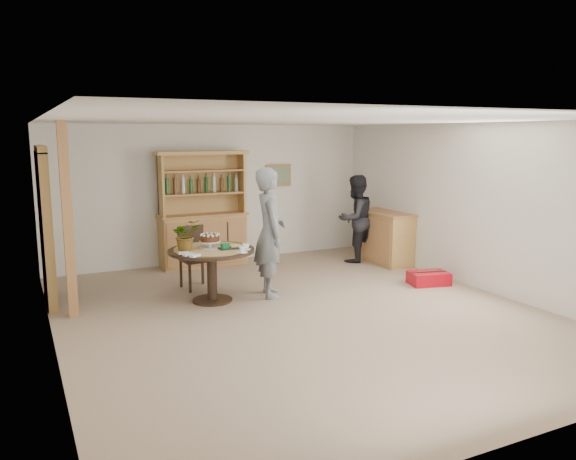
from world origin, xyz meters
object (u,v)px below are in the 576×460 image
at_px(sideboard, 384,237).
at_px(teen_boy, 270,233).
at_px(hutch, 203,227).
at_px(adult_person, 355,219).
at_px(dining_chair, 194,253).
at_px(red_suitcase, 429,278).
at_px(dining_table, 212,259).

height_order(sideboard, teen_boy, teen_boy).
xyz_separation_m(hutch, adult_person, (2.61, -0.94, 0.11)).
height_order(dining_chair, red_suitcase, dining_chair).
relative_size(hutch, sideboard, 1.62).
distance_m(dining_table, teen_boy, 0.92).
relative_size(dining_chair, teen_boy, 0.51).
bearing_deg(teen_boy, hutch, 20.80).
bearing_deg(dining_chair, dining_table, -95.49).
bearing_deg(hutch, red_suitcase, -45.64).
height_order(sideboard, dining_table, sideboard).
relative_size(hutch, dining_table, 1.70).
xyz_separation_m(hutch, red_suitcase, (2.77, -2.83, -0.59)).
distance_m(dining_chair, adult_person, 3.23).
xyz_separation_m(dining_table, teen_boy, (0.85, -0.10, 0.33)).
bearing_deg(hutch, adult_person, -19.89).
distance_m(hutch, adult_person, 2.78).
height_order(hutch, sideboard, hutch).
relative_size(dining_table, adult_person, 0.75).
distance_m(hutch, teen_boy, 2.32).
height_order(adult_person, red_suitcase, adult_person).
height_order(dining_table, teen_boy, teen_boy).
bearing_deg(adult_person, dining_table, 8.41).
distance_m(sideboard, dining_table, 3.73).
distance_m(sideboard, adult_person, 0.62).
distance_m(adult_person, red_suitcase, 2.02).
bearing_deg(dining_table, red_suitcase, -10.88).
bearing_deg(dining_chair, hutch, 60.90).
relative_size(teen_boy, adult_person, 1.17).
distance_m(dining_chair, teen_boy, 1.33).
height_order(sideboard, dining_chair, dining_chair).
bearing_deg(adult_person, teen_boy, 17.02).
relative_size(sideboard, dining_chair, 1.33).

